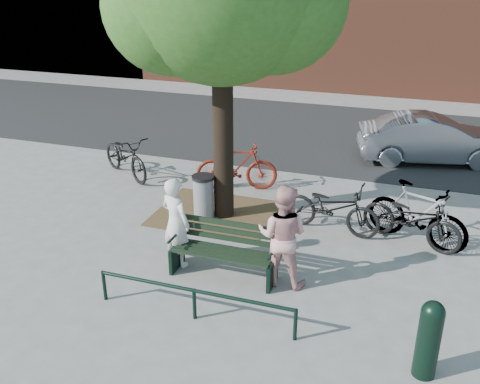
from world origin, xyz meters
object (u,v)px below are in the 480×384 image
(bicycle_c, at_px, (332,208))
(parked_car, at_px, (432,139))
(park_bench, at_px, (225,249))
(bollard, at_px, (429,337))
(litter_bin, at_px, (203,197))
(person_left, at_px, (176,222))
(person_right, at_px, (283,236))

(bicycle_c, relative_size, parked_car, 0.51)
(park_bench, bearing_deg, bollard, -23.82)
(litter_bin, relative_size, parked_car, 0.25)
(parked_car, bearing_deg, bollard, 166.59)
(person_left, distance_m, bicycle_c, 3.09)
(bollard, bearing_deg, bicycle_c, 117.06)
(person_left, distance_m, parked_car, 7.92)
(person_left, distance_m, bollard, 4.37)
(person_right, bearing_deg, bicycle_c, -101.40)
(person_left, xyz_separation_m, litter_bin, (-0.24, 1.80, -0.33))
(park_bench, height_order, person_right, person_right)
(park_bench, bearing_deg, parked_car, 65.16)
(litter_bin, height_order, bicycle_c, bicycle_c)
(person_right, bearing_deg, park_bench, 5.12)
(park_bench, distance_m, parked_car, 7.56)
(person_right, height_order, bicycle_c, person_right)
(person_right, xyz_separation_m, litter_bin, (-2.09, 1.80, -0.38))
(litter_bin, distance_m, parked_car, 6.60)
(person_left, xyz_separation_m, bicycle_c, (2.29, 2.05, -0.29))
(park_bench, height_order, bicycle_c, bicycle_c)
(person_left, relative_size, litter_bin, 1.72)
(park_bench, distance_m, person_left, 0.96)
(person_left, distance_m, litter_bin, 1.85)
(person_left, bearing_deg, bollard, -179.24)
(park_bench, distance_m, bollard, 3.50)
(bollard, bearing_deg, parked_car, 90.18)
(person_right, xyz_separation_m, bollard, (2.25, -1.48, -0.27))
(litter_bin, bearing_deg, parked_car, 49.10)
(park_bench, relative_size, bicycle_c, 0.92)
(park_bench, distance_m, person_right, 1.02)
(person_left, bearing_deg, person_right, -159.35)
(person_left, xyz_separation_m, parked_car, (4.07, 6.79, -0.18))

